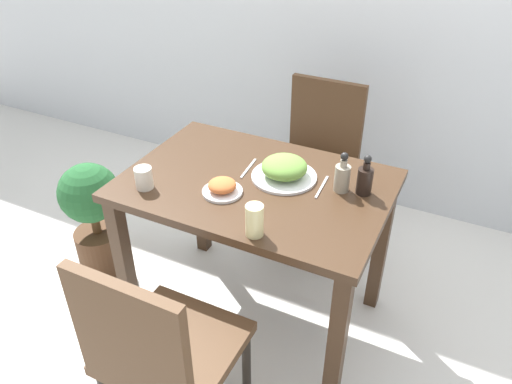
# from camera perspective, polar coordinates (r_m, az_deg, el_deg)

# --- Properties ---
(ground_plane) EXTENTS (16.00, 16.00, 0.00)m
(ground_plane) POSITION_cam_1_polar(r_m,az_deg,el_deg) (2.51, 0.00, -13.61)
(ground_plane) COLOR silver
(dining_table) EXTENTS (1.07, 0.73, 0.76)m
(dining_table) POSITION_cam_1_polar(r_m,az_deg,el_deg) (2.09, 0.00, -1.60)
(dining_table) COLOR #3D2819
(dining_table) RESTS_ON ground_plane
(chair_near) EXTENTS (0.42, 0.42, 0.92)m
(chair_near) POSITION_cam_1_polar(r_m,az_deg,el_deg) (1.71, -10.99, -17.43)
(chair_near) COLOR #4C331E
(chair_near) RESTS_ON ground_plane
(chair_far) EXTENTS (0.42, 0.42, 0.92)m
(chair_far) POSITION_cam_1_polar(r_m,az_deg,el_deg) (2.69, 6.97, 3.97)
(chair_far) COLOR #4C331E
(chair_far) RESTS_ON ground_plane
(food_plate) EXTENTS (0.27, 0.27, 0.09)m
(food_plate) POSITION_cam_1_polar(r_m,az_deg,el_deg) (2.03, 3.25, 2.62)
(food_plate) COLOR white
(food_plate) RESTS_ON dining_table
(side_plate) EXTENTS (0.16, 0.16, 0.06)m
(side_plate) POSITION_cam_1_polar(r_m,az_deg,el_deg) (1.94, -3.88, 0.53)
(side_plate) COLOR white
(side_plate) RESTS_ON dining_table
(drink_cup) EXTENTS (0.07, 0.07, 0.09)m
(drink_cup) POSITION_cam_1_polar(r_m,az_deg,el_deg) (2.01, -12.70, 1.58)
(drink_cup) COLOR silver
(drink_cup) RESTS_ON dining_table
(juice_glass) EXTENTS (0.06, 0.06, 0.12)m
(juice_glass) POSITION_cam_1_polar(r_m,az_deg,el_deg) (1.70, -0.17, -3.26)
(juice_glass) COLOR beige
(juice_glass) RESTS_ON dining_table
(sauce_bottle) EXTENTS (0.06, 0.06, 0.17)m
(sauce_bottle) POSITION_cam_1_polar(r_m,az_deg,el_deg) (1.96, 9.83, 1.77)
(sauce_bottle) COLOR gray
(sauce_bottle) RESTS_ON dining_table
(condiment_bottle) EXTENTS (0.06, 0.06, 0.17)m
(condiment_bottle) POSITION_cam_1_polar(r_m,az_deg,el_deg) (1.96, 12.34, 1.45)
(condiment_bottle) COLOR black
(condiment_bottle) RESTS_ON dining_table
(fork_utensil) EXTENTS (0.02, 0.16, 0.00)m
(fork_utensil) POSITION_cam_1_polar(r_m,az_deg,el_deg) (2.11, -0.88, 2.73)
(fork_utensil) COLOR silver
(fork_utensil) RESTS_ON dining_table
(spoon_utensil) EXTENTS (0.02, 0.17, 0.00)m
(spoon_utensil) POSITION_cam_1_polar(r_m,az_deg,el_deg) (2.00, 7.53, 0.58)
(spoon_utensil) COLOR silver
(spoon_utensil) RESTS_ON dining_table
(potted_plant_left) EXTENTS (0.30, 0.30, 0.64)m
(potted_plant_left) POSITION_cam_1_polar(r_m,az_deg,el_deg) (2.65, -18.07, -2.44)
(potted_plant_left) COLOR #51331E
(potted_plant_left) RESTS_ON ground_plane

